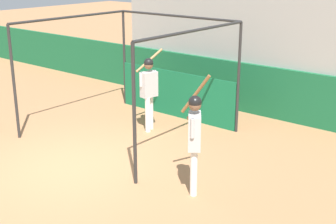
{
  "coord_description": "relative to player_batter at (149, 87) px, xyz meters",
  "views": [
    {
      "loc": [
        7.21,
        -5.63,
        4.1
      ],
      "look_at": [
        1.21,
        1.71,
        1.03
      ],
      "focal_mm": 50.0,
      "sensor_mm": 36.0,
      "label": 1
    }
  ],
  "objects": [
    {
      "name": "bleacher_section",
      "position": [
        0.22,
        4.92,
        0.6
      ],
      "size": [
        7.05,
        4.0,
        3.48
      ],
      "color": "#9E9E99",
      "rests_on": "ground"
    },
    {
      "name": "batting_cage",
      "position": [
        -0.17,
        0.65,
        0.05
      ],
      "size": [
        3.94,
        3.77,
        2.77
      ],
      "color": "#282828",
      "rests_on": "ground"
    },
    {
      "name": "ground_plane",
      "position": [
        0.22,
        -2.72,
        -1.13
      ],
      "size": [
        60.0,
        60.0,
        0.0
      ],
      "primitive_type": "plane",
      "color": "#A8754C"
    },
    {
      "name": "player_batter",
      "position": [
        0.0,
        0.0,
        0.0
      ],
      "size": [
        0.56,
        0.91,
        2.0
      ],
      "rotation": [
        0.0,
        0.0,
        1.37
      ],
      "color": "white",
      "rests_on": "ground"
    },
    {
      "name": "outfield_wall",
      "position": [
        0.22,
        2.85,
        -0.43
      ],
      "size": [
        24.0,
        0.12,
        1.4
      ],
      "color": "#196038",
      "rests_on": "ground"
    },
    {
      "name": "player_waiting",
      "position": [
        2.85,
        -2.0,
        0.02
      ],
      "size": [
        0.74,
        0.68,
        2.18
      ],
      "rotation": [
        0.0,
        0.0,
        2.21
      ],
      "color": "white",
      "rests_on": "ground"
    }
  ]
}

